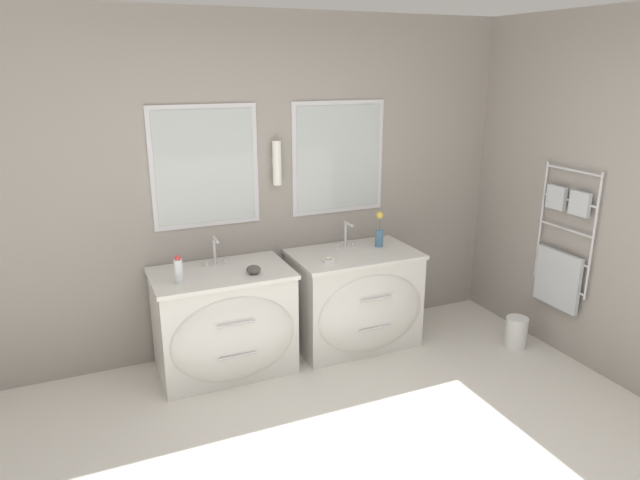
{
  "coord_description": "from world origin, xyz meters",
  "views": [
    {
      "loc": [
        -1.26,
        -1.99,
        2.21
      ],
      "look_at": [
        0.27,
        1.51,
        1.03
      ],
      "focal_mm": 32.0,
      "sensor_mm": 36.0,
      "label": 1
    }
  ],
  "objects_px": {
    "toiletry_bottle": "(179,270)",
    "waste_bin": "(516,332)",
    "vanity_left": "(225,322)",
    "flower_vase": "(379,232)",
    "vanity_right": "(356,299)",
    "amenity_bowl": "(254,270)"
  },
  "relations": [
    {
      "from": "vanity_right",
      "to": "toiletry_bottle",
      "type": "xyz_separation_m",
      "value": [
        -1.4,
        -0.06,
        0.47
      ]
    },
    {
      "from": "flower_vase",
      "to": "waste_bin",
      "type": "height_order",
      "value": "flower_vase"
    },
    {
      "from": "waste_bin",
      "to": "flower_vase",
      "type": "bearing_deg",
      "value": 143.5
    },
    {
      "from": "amenity_bowl",
      "to": "flower_vase",
      "type": "distance_m",
      "value": 1.16
    },
    {
      "from": "vanity_right",
      "to": "waste_bin",
      "type": "xyz_separation_m",
      "value": [
        1.17,
        -0.57,
        -0.26
      ]
    },
    {
      "from": "vanity_right",
      "to": "waste_bin",
      "type": "bearing_deg",
      "value": -26.06
    },
    {
      "from": "amenity_bowl",
      "to": "waste_bin",
      "type": "height_order",
      "value": "amenity_bowl"
    },
    {
      "from": "vanity_right",
      "to": "amenity_bowl",
      "type": "relative_size",
      "value": 9.52
    },
    {
      "from": "waste_bin",
      "to": "toiletry_bottle",
      "type": "bearing_deg",
      "value": 168.75
    },
    {
      "from": "toiletry_bottle",
      "to": "flower_vase",
      "type": "relative_size",
      "value": 0.65
    },
    {
      "from": "flower_vase",
      "to": "waste_bin",
      "type": "xyz_separation_m",
      "value": [
        0.92,
        -0.68,
        -0.77
      ]
    },
    {
      "from": "vanity_left",
      "to": "flower_vase",
      "type": "xyz_separation_m",
      "value": [
        1.34,
        0.1,
        0.5
      ]
    },
    {
      "from": "vanity_right",
      "to": "toiletry_bottle",
      "type": "height_order",
      "value": "toiletry_bottle"
    },
    {
      "from": "amenity_bowl",
      "to": "toiletry_bottle",
      "type": "bearing_deg",
      "value": 175.81
    },
    {
      "from": "toiletry_bottle",
      "to": "waste_bin",
      "type": "xyz_separation_m",
      "value": [
        2.57,
        -0.51,
        -0.74
      ]
    },
    {
      "from": "vanity_right",
      "to": "flower_vase",
      "type": "distance_m",
      "value": 0.58
    },
    {
      "from": "vanity_left",
      "to": "waste_bin",
      "type": "bearing_deg",
      "value": -14.28
    },
    {
      "from": "amenity_bowl",
      "to": "flower_vase",
      "type": "relative_size",
      "value": 0.36
    },
    {
      "from": "toiletry_bottle",
      "to": "waste_bin",
      "type": "height_order",
      "value": "toiletry_bottle"
    },
    {
      "from": "vanity_left",
      "to": "amenity_bowl",
      "type": "height_order",
      "value": "amenity_bowl"
    },
    {
      "from": "vanity_left",
      "to": "amenity_bowl",
      "type": "distance_m",
      "value": 0.47
    },
    {
      "from": "vanity_right",
      "to": "toiletry_bottle",
      "type": "bearing_deg",
      "value": -177.42
    }
  ]
}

